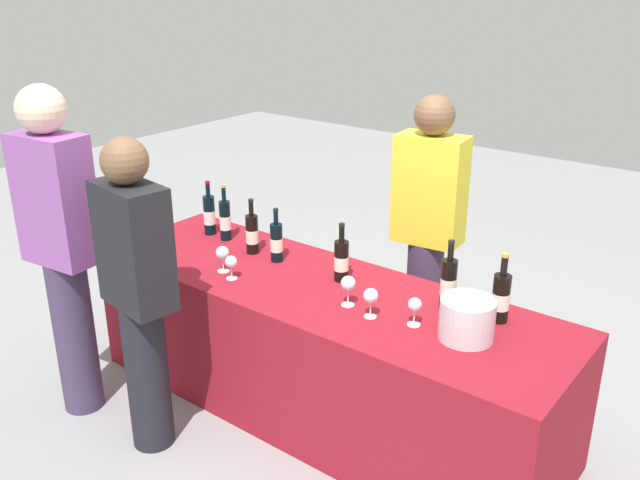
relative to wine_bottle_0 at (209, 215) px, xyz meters
The scene contains 18 objects.
ground_plane 1.31m from the wine_bottle_0, 10.38° to the right, with size 12.00×12.00×0.00m, color gray.
tasting_table 1.11m from the wine_bottle_0, 10.38° to the right, with size 2.59×0.80×0.73m, color maroon.
wine_bottle_0 is the anchor object (origin of this frame).
wine_bottle_1 0.14m from the wine_bottle_0, ahead, with size 0.07×0.07×0.34m.
wine_bottle_2 0.41m from the wine_bottle_0, ahead, with size 0.07×0.07×0.32m.
wine_bottle_3 0.60m from the wine_bottle_0, ahead, with size 0.07×0.07×0.30m.
wine_bottle_4 1.02m from the wine_bottle_0, ahead, with size 0.07×0.07×0.31m.
wine_bottle_5 1.59m from the wine_bottle_0, ahead, with size 0.08×0.08×0.34m.
wine_bottle_6 1.84m from the wine_bottle_0, ahead, with size 0.08×0.08×0.33m.
wine_glass_0 0.58m from the wine_bottle_0, 36.95° to the right, with size 0.07×0.07×0.14m.
wine_glass_1 0.68m from the wine_bottle_0, 34.49° to the right, with size 0.06×0.06×0.13m.
wine_glass_2 1.24m from the wine_bottle_0, 12.27° to the right, with size 0.07×0.07×0.15m.
wine_glass_3 1.39m from the wine_bottle_0, 12.30° to the right, with size 0.07×0.07×0.14m.
wine_glass_4 1.58m from the wine_bottle_0, ahead, with size 0.06×0.06×0.13m.
ice_bucket 1.80m from the wine_bottle_0, ahead, with size 0.24×0.24×0.18m, color silver.
server_pouring 1.29m from the wine_bottle_0, 24.51° to the left, with size 0.39×0.25×1.61m.
guest_0 0.95m from the wine_bottle_0, 93.27° to the right, with size 0.40×0.25×1.73m.
guest_1 1.03m from the wine_bottle_0, 61.73° to the right, with size 0.40×0.26×1.55m.
Camera 1 is at (1.90, -2.45, 2.20)m, focal length 38.30 mm.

